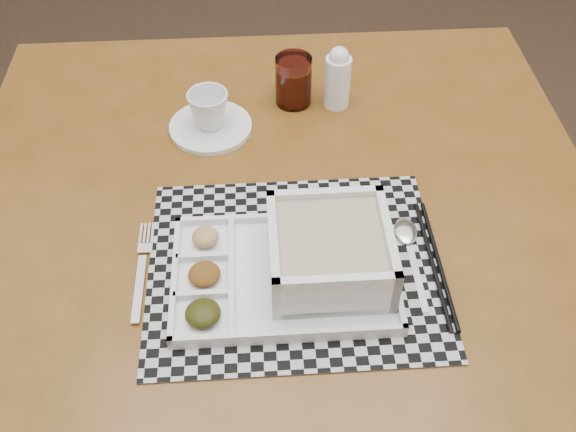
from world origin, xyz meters
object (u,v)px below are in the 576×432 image
object	(u,v)px
serving_tray	(313,260)
juice_glass	(293,82)
creamer_bottle	(338,78)
dining_table	(281,247)
cup	(209,110)

from	to	relation	value
serving_tray	juice_glass	world-z (taller)	juice_glass
juice_glass	creamer_bottle	xyz separation A→B (m)	(0.08, -0.01, 0.02)
dining_table	serving_tray	xyz separation A→B (m)	(0.05, -0.12, 0.12)
dining_table	juice_glass	size ratio (longest dim) A/B	11.86
creamer_bottle	dining_table	bearing A→B (deg)	-109.43
dining_table	creamer_bottle	size ratio (longest dim) A/B	9.14
serving_tray	creamer_bottle	world-z (taller)	creamer_bottle
juice_glass	creamer_bottle	distance (m)	0.08
dining_table	cup	bearing A→B (deg)	121.54
cup	creamer_bottle	distance (m)	0.24
serving_tray	cup	bearing A→B (deg)	118.03
dining_table	cup	distance (m)	0.28
dining_table	creamer_bottle	world-z (taller)	creamer_bottle
serving_tray	creamer_bottle	distance (m)	0.41
juice_glass	creamer_bottle	world-z (taller)	creamer_bottle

